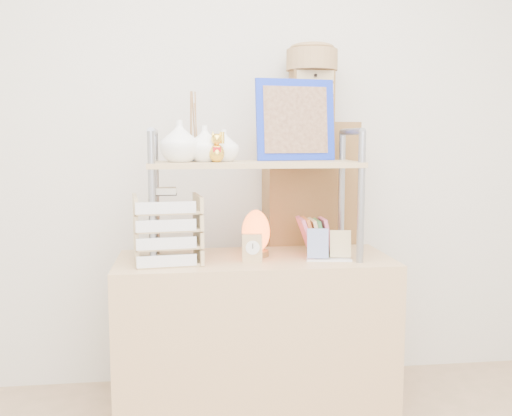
{
  "coord_description": "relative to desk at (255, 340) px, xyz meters",
  "views": [
    {
      "loc": [
        -0.3,
        -1.24,
        1.27
      ],
      "look_at": [
        0.01,
        1.2,
        0.97
      ],
      "focal_mm": 40.0,
      "sensor_mm": 36.0,
      "label": 1
    }
  ],
  "objects": [
    {
      "name": "postcard_stand",
      "position": [
        0.31,
        -0.09,
        0.41
      ],
      "size": [
        0.2,
        0.08,
        0.14
      ],
      "color": "white",
      "rests_on": "desk"
    },
    {
      "name": "desk",
      "position": [
        0.0,
        0.0,
        0.0
      ],
      "size": [
        1.2,
        0.5,
        0.75
      ],
      "primitive_type": "cube",
      "color": "tan",
      "rests_on": "ground"
    },
    {
      "name": "desk_clock",
      "position": [
        -0.02,
        -0.08,
        0.43
      ],
      "size": [
        0.09,
        0.04,
        0.12
      ],
      "color": "tan",
      "rests_on": "desk"
    },
    {
      "name": "salt_lamp",
      "position": [
        0.01,
        0.04,
        0.48
      ],
      "size": [
        0.14,
        0.13,
        0.21
      ],
      "color": "brown",
      "rests_on": "desk"
    },
    {
      "name": "drawer_chest",
      "position": [
        0.33,
        0.35,
        1.1
      ],
      "size": [
        0.2,
        0.16,
        0.25
      ],
      "color": "brown",
      "rests_on": "cabinet"
    },
    {
      "name": "letter_tray",
      "position": [
        -0.38,
        -0.06,
        0.5
      ],
      "size": [
        0.29,
        0.27,
        0.32
      ],
      "color": "tan",
      "rests_on": "desk"
    },
    {
      "name": "woven_basket",
      "position": [
        0.33,
        0.35,
        1.28
      ],
      "size": [
        0.25,
        0.25,
        0.1
      ],
      "primitive_type": "cylinder",
      "color": "olive",
      "rests_on": "drawer_chest"
    },
    {
      "name": "cabinet",
      "position": [
        0.33,
        0.37,
        0.3
      ],
      "size": [
        0.46,
        0.25,
        1.35
      ],
      "primitive_type": "cube",
      "rotation": [
        0.0,
        0.0,
        0.02
      ],
      "color": "brown",
      "rests_on": "ground"
    },
    {
      "name": "hutch",
      "position": [
        -0.07,
        0.01,
        0.82
      ],
      "size": [
        0.9,
        0.34,
        0.79
      ],
      "color": "gray",
      "rests_on": "desk"
    }
  ]
}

